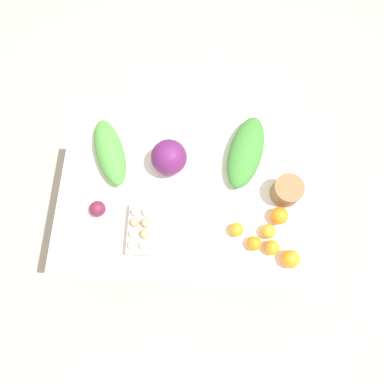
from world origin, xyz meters
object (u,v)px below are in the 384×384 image
(paper_bag, at_px, (287,191))
(orange_2, at_px, (236,230))
(orange_3, at_px, (254,243))
(beet_root, at_px, (98,209))
(orange_1, at_px, (279,216))
(greens_bunch_scallion, at_px, (246,152))
(orange_0, at_px, (272,248))
(greens_bunch_chard, at_px, (110,152))
(orange_5, at_px, (268,231))
(cabbage_purple, at_px, (169,157))
(orange_4, at_px, (291,259))
(egg_carton, at_px, (141,229))

(paper_bag, height_order, orange_2, paper_bag)
(orange_3, bearing_deg, beet_root, -8.33)
(beet_root, distance_m, orange_1, 0.84)
(greens_bunch_scallion, height_order, orange_1, greens_bunch_scallion)
(orange_1, bearing_deg, orange_2, 21.95)
(orange_0, relative_size, orange_1, 0.83)
(greens_bunch_chard, height_order, orange_1, greens_bunch_chard)
(greens_bunch_scallion, relative_size, orange_1, 4.52)
(paper_bag, xyz_separation_m, orange_5, (0.08, 0.19, -0.02))
(greens_bunch_scallion, height_order, orange_0, greens_bunch_scallion)
(orange_1, distance_m, orange_5, 0.09)
(beet_root, height_order, orange_3, beet_root)
(orange_2, distance_m, orange_5, 0.15)
(orange_0, relative_size, orange_2, 1.06)
(cabbage_purple, bearing_deg, orange_2, 137.15)
(paper_bag, relative_size, orange_1, 1.65)
(cabbage_purple, bearing_deg, orange_1, 156.31)
(beet_root, distance_m, orange_3, 0.74)
(beet_root, bearing_deg, orange_4, 169.50)
(greens_bunch_scallion, height_order, orange_5, greens_bunch_scallion)
(cabbage_purple, bearing_deg, orange_0, 142.66)
(orange_3, bearing_deg, orange_1, -129.37)
(cabbage_purple, distance_m, greens_bunch_scallion, 0.37)
(orange_0, xyz_separation_m, orange_1, (-0.03, -0.15, 0.01))
(orange_3, bearing_deg, egg_carton, -2.80)
(egg_carton, height_order, orange_0, egg_carton)
(greens_bunch_chard, xyz_separation_m, orange_3, (-0.71, 0.39, -0.02))
(paper_bag, distance_m, orange_3, 0.29)
(orange_3, bearing_deg, orange_5, -136.49)
(beet_root, xyz_separation_m, orange_1, (-0.84, -0.03, 0.00))
(orange_0, bearing_deg, orange_2, -23.20)
(egg_carton, relative_size, beet_root, 3.16)
(greens_bunch_scallion, relative_size, orange_0, 5.44)
(cabbage_purple, relative_size, orange_4, 2.04)
(orange_3, relative_size, orange_5, 0.99)
(orange_0, xyz_separation_m, orange_3, (0.08, -0.01, -0.00))
(orange_2, xyz_separation_m, orange_5, (-0.15, -0.00, 0.00))
(beet_root, distance_m, orange_0, 0.82)
(cabbage_purple, height_order, orange_2, cabbage_purple)
(greens_bunch_scallion, bearing_deg, paper_bag, 137.26)
(orange_0, relative_size, orange_4, 0.83)
(orange_0, distance_m, orange_5, 0.08)
(beet_root, xyz_separation_m, orange_0, (-0.81, 0.12, -0.00))
(egg_carton, relative_size, greens_bunch_chard, 0.68)
(greens_bunch_chard, distance_m, orange_1, 0.86)
(paper_bag, relative_size, orange_0, 1.98)
(beet_root, bearing_deg, greens_bunch_scallion, -154.10)
(orange_0, height_order, orange_3, orange_0)
(orange_1, height_order, orange_3, orange_1)
(egg_carton, bearing_deg, orange_5, 91.91)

